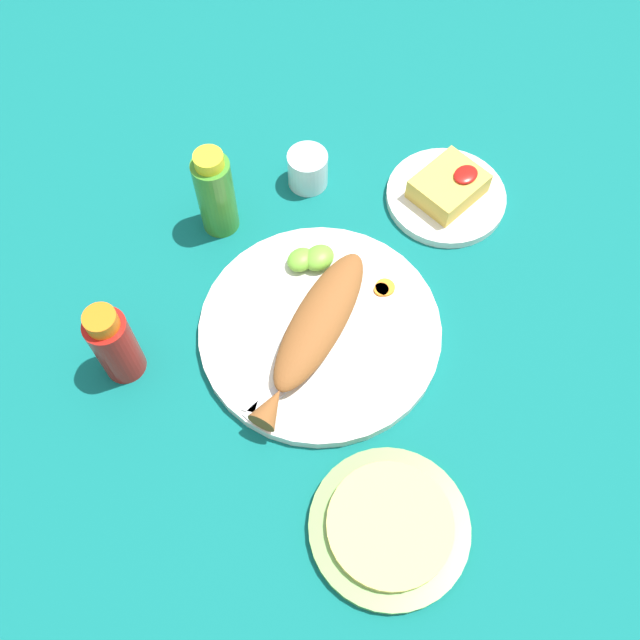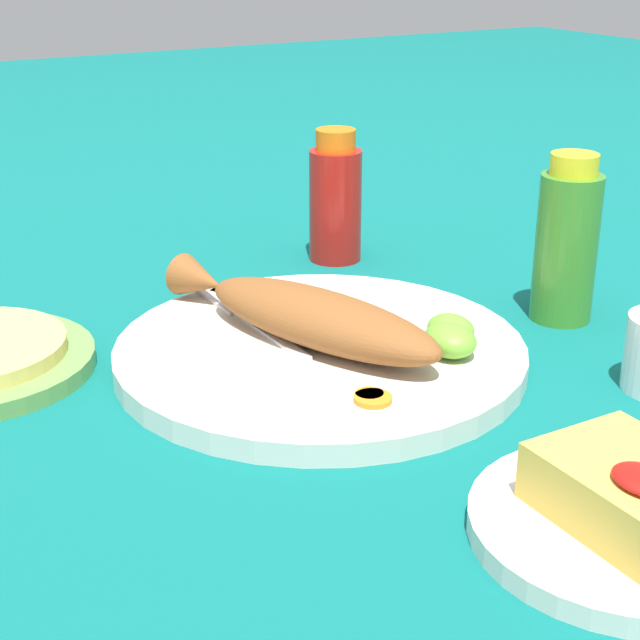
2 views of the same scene
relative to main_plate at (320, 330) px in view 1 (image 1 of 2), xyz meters
The scene contains 16 objects.
ground_plane 0.01m from the main_plate, ahead, with size 4.00×4.00×0.00m, color #0C605B.
main_plate is the anchor object (origin of this frame).
fried_fish 0.03m from the main_plate, 160.52° to the right, with size 0.28×0.14×0.04m.
fork_near 0.09m from the main_plate, 159.50° to the right, with size 0.19×0.02×0.00m.
fork_far 0.09m from the main_plate, 167.46° to the left, with size 0.16×0.11×0.00m.
carrot_slice_near 0.11m from the main_plate, ahead, with size 0.03×0.03×0.00m, color orange.
carrot_slice_mid 0.10m from the main_plate, ahead, with size 0.02×0.02×0.00m, color orange.
lime_wedge_main 0.11m from the main_plate, 46.87° to the left, with size 0.05×0.04×0.03m, color #6BB233.
lime_wedge_side 0.11m from the main_plate, 60.95° to the left, with size 0.04×0.04×0.02m, color #6BB233.
hot_sauce_bottle_red 0.27m from the main_plate, 146.68° to the left, with size 0.05×0.05×0.14m.
hot_sauce_bottle_green 0.25m from the main_plate, 84.60° to the left, with size 0.05×0.05×0.15m.
salt_cup 0.27m from the main_plate, 50.08° to the left, with size 0.06×0.06×0.06m.
side_plate_fries 0.30m from the main_plate, ahead, with size 0.18×0.18×0.01m, color silver.
fries_pile 0.30m from the main_plate, ahead, with size 0.10×0.08×0.04m.
tortilla_plate 0.28m from the main_plate, 116.61° to the right, with size 0.19×0.19×0.01m, color #6B9E4C.
tortilla_stack 0.28m from the main_plate, 116.61° to the right, with size 0.15×0.15×0.01m, color #E0C666.
Camera 1 is at (-0.31, -0.32, 0.87)m, focal length 40.00 mm.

